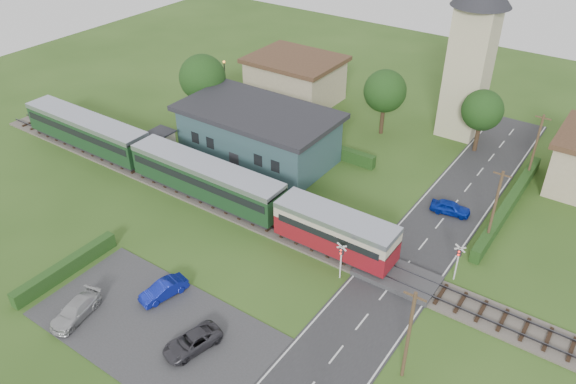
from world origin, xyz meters
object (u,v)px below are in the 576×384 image
Objects in this scene: crossing_signal_far at (458,257)px; pedestrian_near at (281,196)px; church_tower at (474,43)px; car_on_road at (450,208)px; house_west at (295,79)px; car_park_dark at (192,342)px; station_building at (258,133)px; car_park_silver at (75,311)px; train at (180,168)px; car_park_blue at (164,290)px; pedestrian_far at (167,150)px; equipment_hut at (162,142)px; crossing_signal_near at (341,256)px.

crossing_signal_far is 2.15× the size of pedestrian_near.
church_tower reaches higher than car_on_road.
church_tower reaches higher than crossing_signal_far.
car_on_road is at bearing -155.23° from pedestrian_near.
house_west is 40.68m from car_park_dark.
crossing_signal_far is at bearing 172.61° from pedestrian_near.
station_building reaches higher than car_park_silver.
train is 19.98m from car_park_dark.
pedestrian_near is at bearing 101.83° from car_park_blue.
car_park_dark is at bearing -44.31° from train.
car_park_dark is at bearing -94.35° from church_tower.
car_on_road is 28.11m from pedestrian_far.
car_on_road is at bearing -90.20° from pedestrian_far.
car_park_dark is (-3.04, -39.92, -9.59)m from church_tower.
church_tower is at bearing -114.45° from pedestrian_near.
pedestrian_far is (-4.60, 2.75, -0.77)m from train.
station_building reaches higher than car_on_road.
car_park_dark is at bearing -40.62° from equipment_hut.
crossing_signal_near is at bearing 144.39° from pedestrian_near.
car_park_silver is at bearing 72.65° from pedestrian_near.
pedestrian_far is (-14.15, -0.03, 0.19)m from pedestrian_near.
crossing_signal_near is at bearing -34.81° from station_building.
station_building reaches higher than pedestrian_near.
pedestrian_far is at bearing 95.84° from car_on_road.
church_tower reaches higher than pedestrian_near.
church_tower reaches higher than station_building.
equipment_hut is 29.07m from car_on_road.
crossing_signal_near is at bearing -12.94° from equipment_hut.
crossing_signal_far reaches higher than pedestrian_far.
equipment_hut is 0.78× the size of crossing_signal_far.
train is 13.18× the size of crossing_signal_near.
pedestrian_near is (-16.34, 0.39, -0.93)m from crossing_signal_far.
crossing_signal_near is 19.23m from car_park_silver.
car_park_blue is at bearing -70.96° from house_west.
car_park_dark is at bearing 5.75° from car_park_silver.
train is at bearing -123.63° from church_tower.
station_building is 8.39× the size of pedestrian_far.
train is 11.93× the size of car_park_blue.
church_tower reaches higher than house_west.
crossing_signal_far is 0.82× the size of car_park_dark.
equipment_hut is 0.78× the size of crossing_signal_near.
pedestrian_near reaches higher than car_park_dark.
house_west is 33.22m from crossing_signal_near.
pedestrian_near is at bearing 67.64° from car_park_silver.
station_building is at bearing -70.35° from house_west.
church_tower is (23.00, 22.80, 8.48)m from equipment_hut.
crossing_signal_near is 1.72× the size of pedestrian_far.
car_park_dark is (16.96, -36.92, -2.16)m from house_west.
pedestrian_far is (-27.02, -7.70, 0.76)m from car_on_road.
house_west reaches higher than pedestrian_near.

